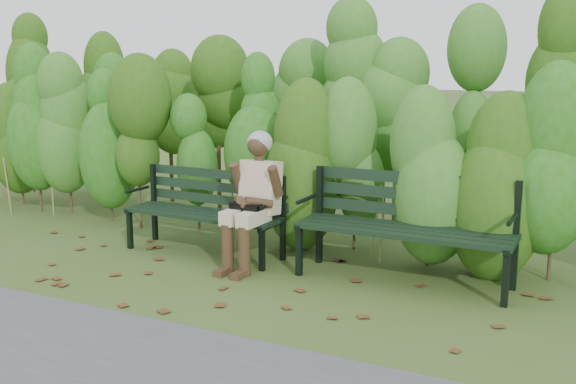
% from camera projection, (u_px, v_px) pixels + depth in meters
% --- Properties ---
extents(ground, '(80.00, 80.00, 0.00)m').
position_uv_depth(ground, '(269.00, 290.00, 5.45)').
color(ground, '#41551D').
extents(hedge_band, '(11.04, 1.67, 2.42)m').
position_uv_depth(hedge_band, '(354.00, 118.00, 6.84)').
color(hedge_band, '#47381E').
rests_on(hedge_band, ground).
extents(leaf_litter, '(5.54, 2.28, 0.01)m').
position_uv_depth(leaf_litter, '(275.00, 292.00, 5.40)').
color(leaf_litter, brown).
rests_on(leaf_litter, ground).
extents(bench_left, '(1.60, 0.57, 0.79)m').
position_uv_depth(bench_left, '(208.00, 205.00, 6.46)').
color(bench_left, black).
rests_on(bench_left, ground).
extents(bench_right, '(1.80, 0.59, 0.90)m').
position_uv_depth(bench_right, '(408.00, 219.00, 5.63)').
color(bench_right, black).
rests_on(bench_right, ground).
extents(seated_woman, '(0.50, 0.72, 1.21)m').
position_uv_depth(seated_woman, '(253.00, 192.00, 5.99)').
color(seated_woman, beige).
rests_on(seated_woman, ground).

